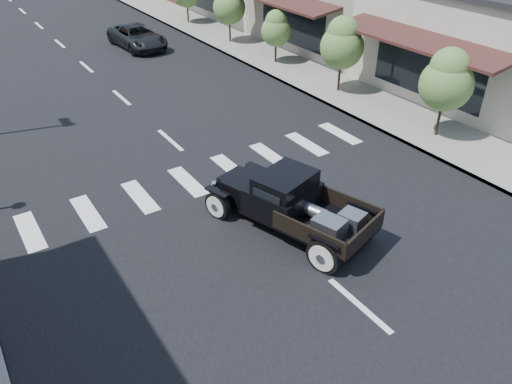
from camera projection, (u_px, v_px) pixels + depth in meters
ground at (282, 238)px, 13.40m from camera, size 120.00×120.00×0.00m
road at (99, 78)px, 23.98m from camera, size 14.00×80.00×0.02m
road_markings at (139, 113)px, 20.46m from camera, size 12.00×60.00×0.06m
sidewalk_right at (248, 49)px, 27.89m from camera, size 3.00×80.00×0.15m
storefront_near at (506, 37)px, 21.98m from camera, size 10.00×9.00×4.50m
storefront_mid at (363, 1)px, 28.34m from camera, size 10.00×9.00×4.50m
small_tree_a at (444, 95)px, 17.60m from camera, size 1.86×1.86×3.11m
small_tree_b at (341, 56)px, 21.43m from camera, size 1.87×1.87×3.11m
small_tree_c at (276, 37)px, 25.02m from camera, size 1.50×1.50×2.49m
small_tree_d at (229, 14)px, 28.09m from camera, size 1.81×1.81×3.02m
hotrod_pickup at (291, 203)px, 13.35m from camera, size 3.59×5.28×1.67m
second_car at (137, 37)px, 27.95m from camera, size 2.31×4.53×1.23m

